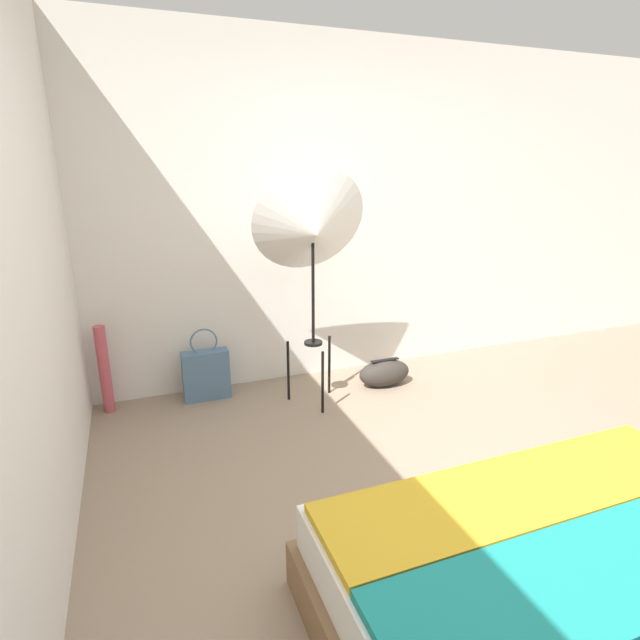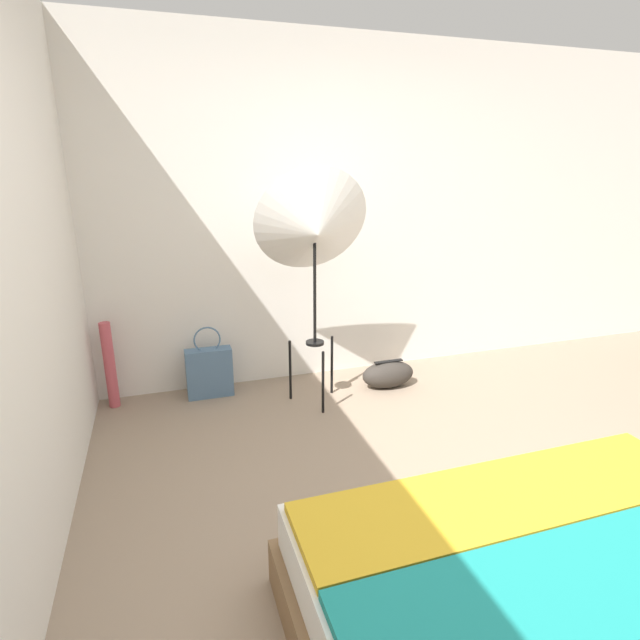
# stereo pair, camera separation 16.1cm
# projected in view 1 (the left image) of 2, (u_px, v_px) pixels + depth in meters

# --- Properties ---
(ground_plane) EXTENTS (14.00, 14.00, 0.00)m
(ground_plane) POSITION_uv_depth(u_px,v_px,m) (503.00, 561.00, 2.21)
(ground_plane) COLOR gray
(wall_back) EXTENTS (8.00, 0.05, 2.60)m
(wall_back) POSITION_uv_depth(u_px,v_px,m) (320.00, 216.00, 3.87)
(wall_back) COLOR silver
(wall_back) RESTS_ON ground_plane
(wall_side_left) EXTENTS (0.05, 8.00, 2.60)m
(wall_side_left) POSITION_uv_depth(u_px,v_px,m) (29.00, 258.00, 2.10)
(wall_side_left) COLOR silver
(wall_side_left) RESTS_ON ground_plane
(photo_umbrella) EXTENTS (0.80, 0.52, 1.68)m
(photo_umbrella) POSITION_uv_depth(u_px,v_px,m) (313.00, 229.00, 3.33)
(photo_umbrella) COLOR black
(photo_umbrella) RESTS_ON ground_plane
(tote_bag) EXTENTS (0.34, 0.12, 0.55)m
(tote_bag) POSITION_uv_depth(u_px,v_px,m) (206.00, 374.00, 3.69)
(tote_bag) COLOR slate
(tote_bag) RESTS_ON ground_plane
(duffel_bag) EXTENTS (0.42, 0.21, 0.22)m
(duffel_bag) POSITION_uv_depth(u_px,v_px,m) (384.00, 373.00, 3.94)
(duffel_bag) COLOR #332D28
(duffel_bag) RESTS_ON ground_plane
(paper_roll) EXTENTS (0.08, 0.08, 0.64)m
(paper_roll) POSITION_uv_depth(u_px,v_px,m) (104.00, 370.00, 3.46)
(paper_roll) COLOR #BC4C56
(paper_roll) RESTS_ON ground_plane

